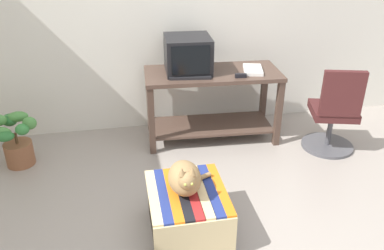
{
  "coord_description": "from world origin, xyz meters",
  "views": [
    {
      "loc": [
        -0.5,
        -2.08,
        2.07
      ],
      "look_at": [
        0.06,
        0.85,
        0.55
      ],
      "focal_mm": 37.16,
      "sensor_mm": 36.0,
      "label": 1
    }
  ],
  "objects_px": {
    "office_chair": "(334,115)",
    "stapler": "(241,76)",
    "desk": "(212,94)",
    "tv_monitor": "(188,55)",
    "keyboard": "(190,76)",
    "cat": "(185,178)",
    "ottoman_with_blanket": "(187,212)",
    "book": "(253,70)",
    "potted_plant": "(16,141)"
  },
  "relations": [
    {
      "from": "book",
      "to": "stapler",
      "type": "bearing_deg",
      "value": -125.75
    },
    {
      "from": "tv_monitor",
      "to": "keyboard",
      "type": "xyz_separation_m",
      "value": [
        -0.01,
        -0.18,
        -0.16
      ]
    },
    {
      "from": "ottoman_with_blanket",
      "to": "office_chair",
      "type": "relative_size",
      "value": 0.73
    },
    {
      "from": "desk",
      "to": "tv_monitor",
      "type": "distance_m",
      "value": 0.48
    },
    {
      "from": "tv_monitor",
      "to": "book",
      "type": "relative_size",
      "value": 1.59
    },
    {
      "from": "keyboard",
      "to": "potted_plant",
      "type": "height_order",
      "value": "keyboard"
    },
    {
      "from": "stapler",
      "to": "book",
      "type": "bearing_deg",
      "value": -44.26
    },
    {
      "from": "cat",
      "to": "book",
      "type": "bearing_deg",
      "value": 56.5
    },
    {
      "from": "keyboard",
      "to": "ottoman_with_blanket",
      "type": "bearing_deg",
      "value": -93.96
    },
    {
      "from": "stapler",
      "to": "ottoman_with_blanket",
      "type": "bearing_deg",
      "value": 153.35
    },
    {
      "from": "book",
      "to": "office_chair",
      "type": "bearing_deg",
      "value": -17.34
    },
    {
      "from": "keyboard",
      "to": "book",
      "type": "xyz_separation_m",
      "value": [
        0.65,
        0.05,
        0.0
      ]
    },
    {
      "from": "cat",
      "to": "stapler",
      "type": "bearing_deg",
      "value": 58.84
    },
    {
      "from": "cat",
      "to": "ottoman_with_blanket",
      "type": "bearing_deg",
      "value": -5.21
    },
    {
      "from": "desk",
      "to": "tv_monitor",
      "type": "bearing_deg",
      "value": 169.12
    },
    {
      "from": "ottoman_with_blanket",
      "to": "potted_plant",
      "type": "xyz_separation_m",
      "value": [
        -1.41,
        1.22,
        0.07
      ]
    },
    {
      "from": "cat",
      "to": "office_chair",
      "type": "distance_m",
      "value": 1.89
    },
    {
      "from": "desk",
      "to": "cat",
      "type": "height_order",
      "value": "desk"
    },
    {
      "from": "desk",
      "to": "keyboard",
      "type": "xyz_separation_m",
      "value": [
        -0.25,
        -0.12,
        0.25
      ]
    },
    {
      "from": "desk",
      "to": "book",
      "type": "relative_size",
      "value": 4.68
    },
    {
      "from": "ottoman_with_blanket",
      "to": "keyboard",
      "type": "bearing_deg",
      "value": 78.61
    },
    {
      "from": "desk",
      "to": "ottoman_with_blanket",
      "type": "distance_m",
      "value": 1.54
    },
    {
      "from": "potted_plant",
      "to": "office_chair",
      "type": "xyz_separation_m",
      "value": [
        3.04,
        -0.3,
        0.13
      ]
    },
    {
      "from": "keyboard",
      "to": "stapler",
      "type": "height_order",
      "value": "stapler"
    },
    {
      "from": "ottoman_with_blanket",
      "to": "cat",
      "type": "bearing_deg",
      "value": 173.76
    },
    {
      "from": "office_chair",
      "to": "stapler",
      "type": "height_order",
      "value": "office_chair"
    },
    {
      "from": "book",
      "to": "potted_plant",
      "type": "distance_m",
      "value": 2.38
    },
    {
      "from": "keyboard",
      "to": "stapler",
      "type": "xyz_separation_m",
      "value": [
        0.48,
        -0.09,
        0.01
      ]
    },
    {
      "from": "tv_monitor",
      "to": "potted_plant",
      "type": "distance_m",
      "value": 1.83
    },
    {
      "from": "desk",
      "to": "cat",
      "type": "bearing_deg",
      "value": -107.46
    },
    {
      "from": "keyboard",
      "to": "book",
      "type": "distance_m",
      "value": 0.65
    },
    {
      "from": "book",
      "to": "ottoman_with_blanket",
      "type": "xyz_separation_m",
      "value": [
        -0.91,
        -1.35,
        -0.57
      ]
    },
    {
      "from": "keyboard",
      "to": "ottoman_with_blanket",
      "type": "distance_m",
      "value": 1.44
    },
    {
      "from": "tv_monitor",
      "to": "keyboard",
      "type": "relative_size",
      "value": 1.18
    },
    {
      "from": "tv_monitor",
      "to": "potted_plant",
      "type": "relative_size",
      "value": 0.9
    },
    {
      "from": "office_chair",
      "to": "potted_plant",
      "type": "bearing_deg",
      "value": 9.33
    },
    {
      "from": "cat",
      "to": "potted_plant",
      "type": "xyz_separation_m",
      "value": [
        -1.4,
        1.22,
        -0.23
      ]
    },
    {
      "from": "tv_monitor",
      "to": "potted_plant",
      "type": "xyz_separation_m",
      "value": [
        -1.69,
        -0.26,
        -0.66
      ]
    },
    {
      "from": "book",
      "to": "stapler",
      "type": "relative_size",
      "value": 2.69
    },
    {
      "from": "tv_monitor",
      "to": "office_chair",
      "type": "relative_size",
      "value": 0.53
    },
    {
      "from": "potted_plant",
      "to": "office_chair",
      "type": "distance_m",
      "value": 3.06
    },
    {
      "from": "potted_plant",
      "to": "desk",
      "type": "bearing_deg",
      "value": 5.83
    },
    {
      "from": "tv_monitor",
      "to": "book",
      "type": "xyz_separation_m",
      "value": [
        0.64,
        -0.12,
        -0.15
      ]
    },
    {
      "from": "cat",
      "to": "potted_plant",
      "type": "height_order",
      "value": "cat"
    },
    {
      "from": "desk",
      "to": "keyboard",
      "type": "height_order",
      "value": "keyboard"
    },
    {
      "from": "desk",
      "to": "keyboard",
      "type": "relative_size",
      "value": 3.47
    },
    {
      "from": "potted_plant",
      "to": "stapler",
      "type": "height_order",
      "value": "stapler"
    },
    {
      "from": "stapler",
      "to": "desk",
      "type": "bearing_deg",
      "value": 51.79
    },
    {
      "from": "keyboard",
      "to": "stapler",
      "type": "bearing_deg",
      "value": -3.67
    },
    {
      "from": "stapler",
      "to": "keyboard",
      "type": "bearing_deg",
      "value": 83.89
    }
  ]
}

